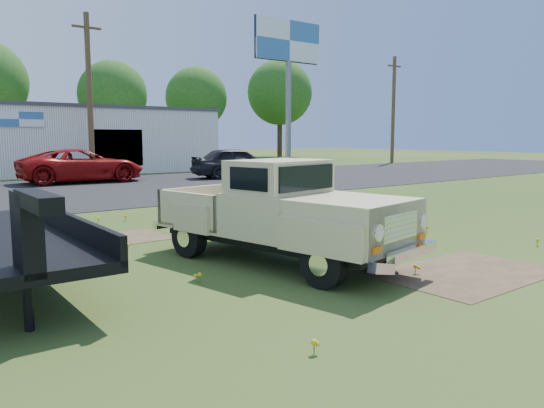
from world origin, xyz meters
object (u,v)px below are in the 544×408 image
(vintage_pickup_truck, at_px, (279,212))
(red_pickup, at_px, (82,166))
(billboard, at_px, (288,54))
(dark_sedan, at_px, (236,163))

(vintage_pickup_truck, bearing_deg, red_pickup, 71.24)
(billboard, relative_size, dark_sedan, 2.24)
(billboard, xyz_separation_m, dark_sedan, (-9.91, -7.50, -7.70))
(vintage_pickup_truck, distance_m, red_pickup, 19.41)
(red_pickup, relative_size, dark_sedan, 1.21)
(billboard, distance_m, red_pickup, 20.00)
(vintage_pickup_truck, xyz_separation_m, red_pickup, (2.83, 19.21, -0.11))
(billboard, bearing_deg, red_pickup, -163.29)
(billboard, distance_m, vintage_pickup_truck, 32.85)
(red_pickup, xyz_separation_m, dark_sedan, (7.77, -2.20, 0.01))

